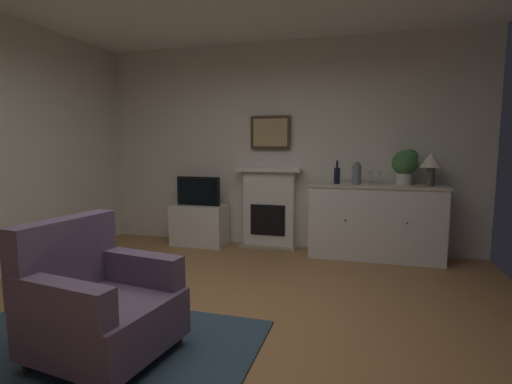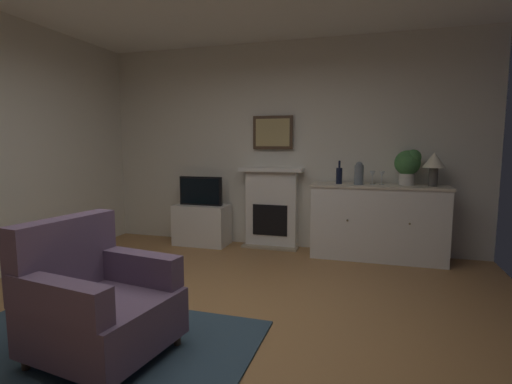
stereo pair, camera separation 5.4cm
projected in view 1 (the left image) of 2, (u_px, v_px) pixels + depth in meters
The scene contains 16 objects.
ground_plane at pixel (204, 341), 2.86m from camera, with size 5.26×5.48×0.10m, color #9E7042.
wall_rear at pixel (281, 146), 5.27m from camera, with size 5.26×0.06×2.78m, color silver.
area_rug at pixel (91, 349), 2.64m from camera, with size 2.23×1.49×0.02m, color #2D4251.
fireplace_unit at pixel (269, 208), 5.29m from camera, with size 0.87×0.30×1.10m.
framed_picture at pixel (270, 133), 5.21m from camera, with size 0.55×0.04×0.45m.
sideboard_cabinet at pixel (375, 222), 4.75m from camera, with size 1.62×0.49×0.92m.
table_lamp at pixel (431, 162), 4.50m from camera, with size 0.26×0.26×0.40m.
wine_bottle at pixel (337, 175), 4.80m from camera, with size 0.08×0.08×0.29m.
wine_glass_left at pixel (370, 174), 4.73m from camera, with size 0.07×0.07×0.16m.
wine_glass_center at pixel (379, 175), 4.70m from camera, with size 0.07×0.07×0.16m.
vase_decorative at pixel (357, 173), 4.70m from camera, with size 0.11×0.11×0.28m.
tv_cabinet at pixel (200, 225), 5.43m from camera, with size 0.75×0.42×0.57m.
tv_set at pixel (198, 191), 5.35m from camera, with size 0.62×0.07×0.40m.
potted_plant_fern at pixel (50, 259), 3.89m from camera, with size 0.30×0.30×0.43m.
potted_plant_small at pixel (406, 164), 4.62m from camera, with size 0.30×0.30×0.43m.
armchair at pixel (97, 302), 2.51m from camera, with size 0.91×0.87×0.92m.
Camera 1 is at (1.11, -2.50, 1.40)m, focal length 26.95 mm.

